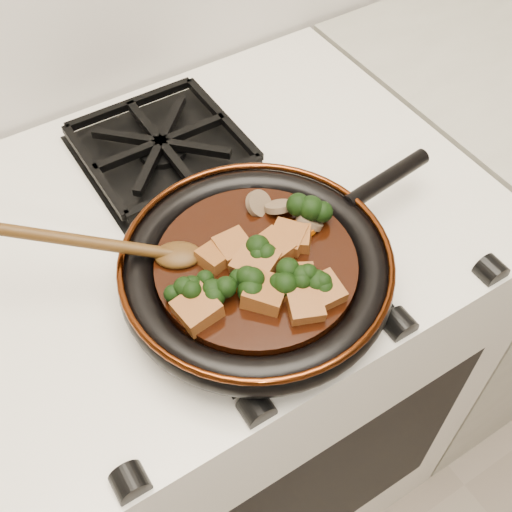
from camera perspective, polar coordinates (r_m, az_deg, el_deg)
stove at (r=1.25m, az=-2.98°, el=-10.18°), size 0.76×0.60×0.90m
burner_grate_front at (r=0.79m, az=0.76°, el=-1.84°), size 0.23×0.23×0.03m
burner_grate_back at (r=0.96m, az=-8.40°, el=9.55°), size 0.23×0.23×0.03m
skillet at (r=0.76m, az=0.13°, el=-1.13°), size 0.45×0.33×0.05m
braising_sauce at (r=0.76m, az=-0.00°, el=-0.99°), size 0.24×0.24×0.02m
tofu_cube_0 at (r=0.76m, az=3.49°, el=1.53°), size 0.05×0.05×0.02m
tofu_cube_1 at (r=0.74m, az=-0.03°, el=-0.74°), size 0.06×0.06×0.03m
tofu_cube_2 at (r=0.72m, az=5.92°, el=-3.26°), size 0.05×0.04×0.03m
tofu_cube_3 at (r=0.76m, az=2.86°, el=1.59°), size 0.06×0.05×0.03m
tofu_cube_4 at (r=0.71m, az=4.40°, el=-4.49°), size 0.05×0.05×0.02m
tofu_cube_5 at (r=0.71m, az=0.78°, el=-3.32°), size 0.06×0.06×0.03m
tofu_cube_6 at (r=0.70m, az=-5.25°, el=-4.78°), size 0.05×0.05×0.03m
tofu_cube_7 at (r=0.75m, az=-3.74°, el=-0.15°), size 0.04×0.04×0.02m
tofu_cube_8 at (r=0.75m, az=-2.01°, el=0.74°), size 0.04×0.04×0.02m
tofu_cube_9 at (r=0.75m, az=1.50°, el=0.59°), size 0.05×0.05×0.03m
tofu_cube_10 at (r=0.72m, az=3.78°, el=-2.36°), size 0.05×0.06×0.03m
broccoli_floret_0 at (r=0.72m, az=5.30°, el=-2.73°), size 0.09×0.08×0.06m
broccoli_floret_1 at (r=0.71m, az=-0.97°, el=-2.79°), size 0.09×0.08×0.07m
broccoli_floret_2 at (r=0.75m, az=-0.02°, el=0.26°), size 0.07×0.07×0.07m
broccoli_floret_3 at (r=0.72m, az=-6.63°, el=-3.43°), size 0.08×0.08×0.06m
broccoli_floret_4 at (r=0.72m, az=2.70°, el=-1.80°), size 0.07×0.06×0.07m
broccoli_floret_5 at (r=0.72m, az=-4.09°, el=-3.06°), size 0.08×0.08×0.06m
broccoli_floret_6 at (r=0.79m, az=4.83°, el=3.82°), size 0.09×0.09×0.07m
carrot_coin_0 at (r=0.77m, az=2.55°, el=1.94°), size 0.03×0.03×0.02m
carrot_coin_1 at (r=0.73m, az=-1.01°, el=-2.49°), size 0.03×0.03×0.02m
carrot_coin_2 at (r=0.78m, az=4.28°, el=2.53°), size 0.03×0.03×0.01m
carrot_coin_3 at (r=0.72m, az=5.63°, el=-3.52°), size 0.03×0.03×0.01m
mushroom_slice_0 at (r=0.80m, az=0.25°, el=4.66°), size 0.05×0.04×0.03m
mushroom_slice_1 at (r=0.80m, az=2.04°, el=4.41°), size 0.04×0.04×0.02m
mushroom_slice_2 at (r=0.78m, az=4.79°, el=3.05°), size 0.04×0.04×0.03m
wooden_spoon at (r=0.75m, az=-13.39°, el=1.02°), size 0.16×0.11×0.28m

